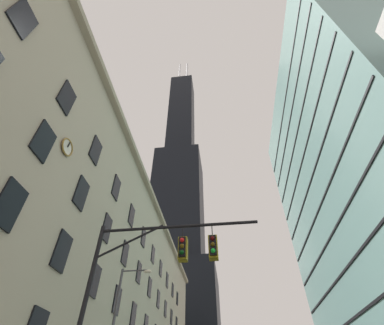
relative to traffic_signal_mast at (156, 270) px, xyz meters
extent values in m
cube|color=#B2A88E|center=(-14.06, 21.52, 6.35)|extent=(14.73, 64.88, 23.92)
cube|color=#9E937A|center=(-6.44, 21.52, 17.60)|extent=(0.70, 64.88, 0.60)
cube|color=black|center=(-6.64, -1.92, 2.59)|extent=(0.14, 1.40, 2.20)
cube|color=black|center=(-6.64, 3.08, 2.59)|extent=(0.14, 1.40, 2.20)
cube|color=black|center=(-6.64, 8.08, 2.59)|extent=(0.14, 1.40, 2.20)
cube|color=black|center=(-6.64, 13.08, 2.59)|extent=(0.14, 1.40, 2.20)
cube|color=black|center=(-6.64, 18.08, 2.59)|extent=(0.14, 1.40, 2.20)
cube|color=black|center=(-6.64, -1.92, 6.79)|extent=(0.14, 1.40, 2.20)
cube|color=black|center=(-6.64, 3.08, 6.79)|extent=(0.14, 1.40, 2.20)
cube|color=black|center=(-6.64, 8.08, 6.79)|extent=(0.14, 1.40, 2.20)
cube|color=black|center=(-6.64, 13.08, 6.79)|extent=(0.14, 1.40, 2.20)
cube|color=black|center=(-6.64, 18.08, 6.79)|extent=(0.14, 1.40, 2.20)
cube|color=black|center=(-6.64, 23.08, 6.79)|extent=(0.14, 1.40, 2.20)
cube|color=black|center=(-6.64, 28.08, 6.79)|extent=(0.14, 1.40, 2.20)
cube|color=black|center=(-6.64, 33.08, 6.79)|extent=(0.14, 1.40, 2.20)
cube|color=black|center=(-6.64, 38.08, 6.79)|extent=(0.14, 1.40, 2.20)
cube|color=black|center=(-6.64, 43.08, 6.79)|extent=(0.14, 1.40, 2.20)
cube|color=black|center=(-6.64, -6.92, 10.99)|extent=(0.14, 1.40, 2.20)
cube|color=black|center=(-6.64, -1.92, 10.99)|extent=(0.14, 1.40, 2.20)
cube|color=black|center=(-6.64, 3.08, 10.99)|extent=(0.14, 1.40, 2.20)
cube|color=black|center=(-6.64, 8.08, 10.99)|extent=(0.14, 1.40, 2.20)
cube|color=black|center=(-6.64, 13.08, 10.99)|extent=(0.14, 1.40, 2.20)
cube|color=black|center=(-6.64, 18.08, 10.99)|extent=(0.14, 1.40, 2.20)
cube|color=black|center=(-6.64, 23.08, 10.99)|extent=(0.14, 1.40, 2.20)
cube|color=black|center=(-6.64, 28.08, 10.99)|extent=(0.14, 1.40, 2.20)
cube|color=black|center=(-6.64, 33.08, 10.99)|extent=(0.14, 1.40, 2.20)
cube|color=black|center=(-6.64, 38.08, 10.99)|extent=(0.14, 1.40, 2.20)
cube|color=black|center=(-6.64, 43.08, 10.99)|extent=(0.14, 1.40, 2.20)
torus|color=olive|center=(-6.57, -0.06, 8.17)|extent=(0.11, 1.23, 1.23)
cylinder|color=silver|center=(-6.61, -0.06, 8.17)|extent=(0.05, 1.06, 1.06)
cube|color=black|center=(-6.54, -0.08, 8.31)|extent=(0.03, 0.13, 0.32)
cube|color=black|center=(-6.54, -0.08, 8.40)|extent=(0.03, 0.09, 0.47)
cube|color=black|center=(-14.60, 82.43, 56.70)|extent=(19.93, 19.93, 52.47)
cube|color=black|center=(-14.60, 82.43, 115.74)|extent=(12.81, 12.81, 65.59)
cylinder|color=silver|center=(-17.17, 82.43, 161.91)|extent=(1.20, 1.20, 26.76)
cylinder|color=silver|center=(-12.04, 82.43, 161.91)|extent=(1.20, 1.20, 26.76)
cube|color=black|center=(15.27, 18.79, 2.39)|extent=(0.12, 35.26, 0.24)
cube|color=black|center=(15.27, 18.79, 6.39)|extent=(0.12, 35.26, 0.24)
cube|color=black|center=(15.27, 18.79, 10.39)|extent=(0.12, 35.26, 0.24)
cube|color=black|center=(15.27, 18.79, 14.39)|extent=(0.12, 35.26, 0.24)
cube|color=black|center=(15.27, 18.79, 18.39)|extent=(0.12, 35.26, 0.24)
cube|color=black|center=(15.27, 18.79, 22.39)|extent=(0.12, 35.26, 0.24)
cube|color=black|center=(15.27, 18.79, 26.39)|extent=(0.12, 35.26, 0.24)
cube|color=black|center=(15.27, 18.79, 30.39)|extent=(0.12, 35.26, 0.24)
cube|color=black|center=(15.27, 18.79, 34.39)|extent=(0.12, 35.26, 0.24)
cylinder|color=black|center=(-2.81, -0.04, -1.62)|extent=(0.20, 0.20, 7.69)
cylinder|color=black|center=(0.86, -0.04, 1.98)|extent=(7.34, 0.14, 0.14)
cylinder|color=black|center=(-1.34, -0.04, 1.38)|extent=(3.02, 0.10, 1.53)
cylinder|color=black|center=(1.10, -0.04, 1.68)|extent=(0.04, 0.04, 0.60)
cube|color=black|center=(1.10, -0.04, 0.93)|extent=(0.30, 0.30, 0.90)
cube|color=olive|center=(1.10, 0.13, 0.93)|extent=(0.40, 0.40, 1.04)
sphere|color=red|center=(1.10, -0.20, 1.21)|extent=(0.20, 0.20, 0.20)
sphere|color=#4B3A08|center=(1.10, -0.20, 0.93)|extent=(0.20, 0.20, 0.20)
sphere|color=#083D10|center=(1.10, -0.20, 0.65)|extent=(0.20, 0.20, 0.20)
cylinder|color=black|center=(2.45, -0.04, 1.68)|extent=(0.04, 0.04, 0.60)
cube|color=black|center=(2.45, -0.04, 0.93)|extent=(0.30, 0.30, 0.90)
cube|color=olive|center=(2.45, 0.13, 0.93)|extent=(0.40, 0.40, 1.04)
sphere|color=#450808|center=(2.45, -0.20, 1.21)|extent=(0.20, 0.20, 0.20)
sphere|color=#4B3A08|center=(2.45, -0.20, 0.93)|extent=(0.20, 0.20, 0.20)
sphere|color=green|center=(2.45, -0.20, 0.65)|extent=(0.20, 0.20, 0.20)
cylinder|color=#47474C|center=(-3.64, 7.95, 3.10)|extent=(1.92, 0.10, 0.10)
ellipsoid|color=#EFE5C6|center=(-2.68, 7.95, 3.00)|extent=(0.56, 0.32, 0.24)
camera|label=1|loc=(2.93, -11.29, -4.32)|focal=25.42mm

